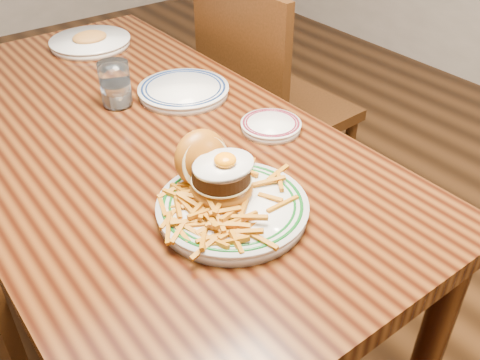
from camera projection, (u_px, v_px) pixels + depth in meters
floor at (157, 323)px, 1.80m from camera, size 6.00×6.00×0.00m
table at (134, 160)px, 1.41m from camera, size 0.85×1.60×0.75m
chair_right at (267, 104)px, 1.97m from camera, size 0.47×0.47×0.97m
main_plate at (227, 195)px, 1.08m from camera, size 0.31×0.32×0.15m
side_plate at (271, 125)px, 1.36m from camera, size 0.15×0.15×0.02m
rear_plate at (184, 90)px, 1.51m from camera, size 0.26×0.26×0.03m
water_glass at (116, 87)px, 1.44m from camera, size 0.08×0.08×0.12m
far_plate at (90, 41)px, 1.81m from camera, size 0.27×0.27×0.05m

